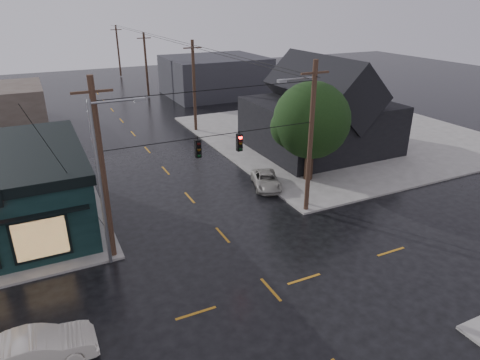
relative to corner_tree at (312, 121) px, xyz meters
name	(u,v)px	position (x,y,z in m)	size (l,w,h in m)	color
ground_plane	(271,290)	(-9.68, -10.93, -4.94)	(160.00, 160.00, 0.00)	black
sidewalk_ne	(340,134)	(10.32, 9.07, -4.86)	(28.00, 28.00, 0.15)	slate
ne_building	(321,104)	(5.32, 6.07, -0.47)	(12.60, 11.60, 8.75)	black
corner_tree	(312,121)	(0.00, 0.00, 0.00)	(5.91, 5.91, 7.77)	black
utility_pole_nw	(114,256)	(-16.18, -4.43, -4.94)	(2.00, 0.32, 10.15)	#362018
utility_pole_ne	(306,211)	(-3.18, -4.43, -4.94)	(2.00, 0.32, 10.15)	#362018
utility_pole_far_a	(196,131)	(-3.18, 17.07, -4.94)	(2.00, 0.32, 9.65)	#362018
utility_pole_far_b	(149,97)	(-3.18, 37.07, -4.94)	(2.00, 0.32, 9.15)	#362018
utility_pole_far_c	(121,77)	(-3.18, 57.07, -4.94)	(2.00, 0.32, 9.15)	#362018
span_signal_assembly	(219,145)	(-9.58, -4.43, 0.76)	(13.00, 0.48, 1.23)	black
streetlight_nw	(111,264)	(-16.48, -5.13, -4.94)	(5.40, 0.30, 9.15)	gray
streetlight_ne	(306,205)	(-2.68, -3.73, -4.94)	(5.40, 0.30, 9.15)	gray
bg_building_east	(215,76)	(6.32, 34.07, -2.14)	(14.00, 12.00, 5.60)	#2C2B31
sedan_cream	(35,351)	(-20.42, -11.08, -4.18)	(1.61, 4.63, 1.52)	beige
suv_silver	(266,180)	(-3.68, 0.29, -4.37)	(1.89, 4.09, 1.14)	#A29F95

